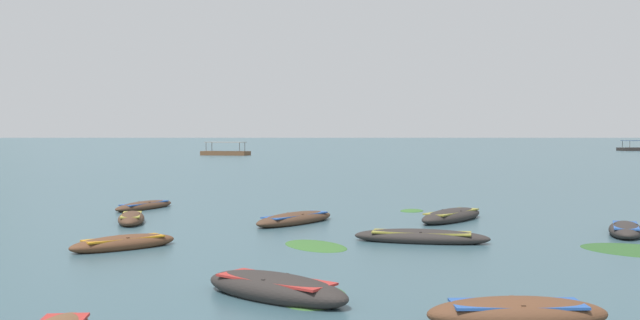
# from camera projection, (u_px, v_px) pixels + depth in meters

# --- Properties ---
(ground_plane) EXTENTS (6000.00, 6000.00, 0.00)m
(ground_plane) POSITION_uv_depth(u_px,v_px,m) (297.00, 137.00, 1505.44)
(ground_plane) COLOR #385660
(mountain_2) EXTENTS (2279.08, 2279.08, 572.99)m
(mountain_2) POSITION_uv_depth(u_px,v_px,m) (189.00, 45.00, 2189.82)
(mountain_2) COLOR slate
(mountain_2) RESTS_ON ground
(rowboat_0) EXTENTS (2.65, 3.88, 0.47)m
(rowboat_0) POSITION_uv_depth(u_px,v_px,m) (144.00, 206.00, 32.94)
(rowboat_0) COLOR #4C3323
(rowboat_0) RESTS_ON ground
(rowboat_1) EXTENTS (1.53, 3.24, 0.56)m
(rowboat_1) POSITION_uv_depth(u_px,v_px,m) (131.00, 219.00, 27.63)
(rowboat_1) COLOR #4C3323
(rowboat_1) RESTS_ON ground
(rowboat_2) EXTENTS (3.68, 3.30, 0.68)m
(rowboat_2) POSITION_uv_depth(u_px,v_px,m) (275.00, 288.00, 14.88)
(rowboat_2) COLOR #2D2826
(rowboat_2) RESTS_ON ground
(rowboat_4) EXTENTS (3.70, 4.08, 0.56)m
(rowboat_4) POSITION_uv_depth(u_px,v_px,m) (295.00, 219.00, 27.53)
(rowboat_4) COLOR #4C3323
(rowboat_4) RESTS_ON ground
(rowboat_5) EXTENTS (3.37, 1.17, 0.65)m
(rowboat_5) POSITION_uv_depth(u_px,v_px,m) (517.00, 314.00, 12.80)
(rowboat_5) COLOR brown
(rowboat_5) RESTS_ON ground
(rowboat_6) EXTENTS (4.56, 2.19, 0.54)m
(rowboat_6) POSITION_uv_depth(u_px,v_px,m) (421.00, 237.00, 22.69)
(rowboat_6) COLOR #2D2826
(rowboat_6) RESTS_ON ground
(rowboat_7) EXTENTS (3.30, 2.87, 0.53)m
(rowboat_7) POSITION_uv_depth(u_px,v_px,m) (124.00, 243.00, 21.40)
(rowboat_7) COLOR brown
(rowboat_7) RESTS_ON ground
(rowboat_8) EXTENTS (2.35, 3.45, 0.56)m
(rowboat_8) POSITION_uv_depth(u_px,v_px,m) (626.00, 230.00, 24.35)
(rowboat_8) COLOR #2D2826
(rowboat_8) RESTS_ON ground
(rowboat_11) EXTENTS (3.81, 4.18, 0.62)m
(rowboat_11) POSITION_uv_depth(u_px,v_px,m) (452.00, 216.00, 28.42)
(rowboat_11) COLOR #2D2826
(rowboat_11) RESTS_ON ground
(ferry_0) EXTENTS (8.90, 5.62, 2.54)m
(ferry_0) POSITION_uv_depth(u_px,v_px,m) (225.00, 153.00, 121.97)
(ferry_0) COLOR brown
(ferry_0) RESTS_ON ground
(weed_patch_1) EXTENTS (1.52, 1.69, 0.14)m
(weed_patch_1) POSITION_uv_depth(u_px,v_px,m) (412.00, 211.00, 32.08)
(weed_patch_1) COLOR #38662D
(weed_patch_1) RESTS_ON ground
(weed_patch_3) EXTENTS (1.67, 2.54, 0.14)m
(weed_patch_3) POSITION_uv_depth(u_px,v_px,m) (313.00, 297.00, 15.02)
(weed_patch_3) COLOR #38662D
(weed_patch_3) RESTS_ON ground
(weed_patch_4) EXTENTS (2.72, 3.22, 0.14)m
(weed_patch_4) POSITION_uv_depth(u_px,v_px,m) (315.00, 246.00, 21.91)
(weed_patch_4) COLOR #38662D
(weed_patch_4) RESTS_ON ground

